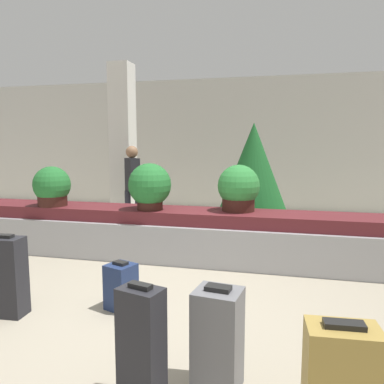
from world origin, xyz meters
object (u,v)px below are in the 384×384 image
object	(u,v)px
suitcase_3	(218,340)
potted_plant_2	(150,187)
traveler_0	(132,182)
potted_plant_0	(239,189)
potted_plant_1	(52,187)
suitcase_2	(121,286)
suitcase_0	(141,346)
decorated_tree	(253,177)
suitcase_1	(5,276)
pillar	(123,144)

from	to	relation	value
suitcase_3	potted_plant_2	distance (m)	3.02
potted_plant_2	traveler_0	world-z (taller)	traveler_0
potted_plant_0	potted_plant_1	size ratio (longest dim) A/B	1.08
suitcase_3	potted_plant_1	size ratio (longest dim) A/B	1.20
suitcase_3	suitcase_2	bearing A→B (deg)	146.85
suitcase_0	suitcase_2	size ratio (longest dim) A/B	1.62
suitcase_2	decorated_tree	size ratio (longest dim) A/B	0.24
suitcase_0	decorated_tree	world-z (taller)	decorated_tree
suitcase_1	potted_plant_1	bearing A→B (deg)	108.32
potted_plant_0	potted_plant_2	world-z (taller)	potted_plant_2
suitcase_3	potted_plant_1	distance (m)	3.93
suitcase_2	traveler_0	bearing A→B (deg)	130.06
suitcase_2	potted_plant_0	distance (m)	2.17
pillar	potted_plant_1	xyz separation A→B (m)	(-0.12, -2.30, -0.63)
suitcase_1	potted_plant_0	bearing A→B (deg)	44.98
suitcase_2	potted_plant_0	world-z (taller)	potted_plant_0
suitcase_3	potted_plant_1	world-z (taller)	potted_plant_1
suitcase_0	suitcase_3	world-z (taller)	suitcase_0
potted_plant_2	potted_plant_1	bearing A→B (deg)	-179.01
suitcase_2	potted_plant_0	xyz separation A→B (m)	(0.93, 1.81, 0.77)
suitcase_0	potted_plant_2	xyz separation A→B (m)	(-0.97, 2.84, 0.65)
traveler_0	pillar	bearing A→B (deg)	169.95
traveler_0	potted_plant_0	bearing A→B (deg)	15.27
pillar	decorated_tree	world-z (taller)	pillar
suitcase_3	decorated_tree	bearing A→B (deg)	99.27
potted_plant_1	potted_plant_2	xyz separation A→B (m)	(1.51, 0.03, 0.05)
potted_plant_1	potted_plant_2	world-z (taller)	potted_plant_2
potted_plant_0	traveler_0	bearing A→B (deg)	148.37
potted_plant_1	decorated_tree	world-z (taller)	decorated_tree
traveler_0	suitcase_0	bearing A→B (deg)	-20.06
pillar	suitcase_0	distance (m)	5.76
suitcase_1	suitcase_3	distance (m)	2.19
suitcase_0	suitcase_1	bearing A→B (deg)	169.71
suitcase_1	traveler_0	size ratio (longest dim) A/B	0.49
suitcase_2	suitcase_3	xyz separation A→B (m)	(1.12, -0.97, 0.11)
potted_plant_2	traveler_0	size ratio (longest dim) A/B	0.41
suitcase_0	potted_plant_0	world-z (taller)	potted_plant_0
potted_plant_0	potted_plant_2	bearing A→B (deg)	-171.22
pillar	traveler_0	xyz separation A→B (m)	(0.53, -0.81, -0.67)
potted_plant_0	decorated_tree	size ratio (longest dim) A/B	0.32
pillar	potted_plant_0	world-z (taller)	pillar
decorated_tree	potted_plant_2	bearing A→B (deg)	-132.93
suitcase_3	traveler_0	size ratio (longest dim) A/B	0.45
suitcase_3	decorated_tree	size ratio (longest dim) A/B	0.36
suitcase_0	potted_plant_2	distance (m)	3.07
pillar	suitcase_2	bearing A→B (deg)	-66.76
suitcase_1	potted_plant_2	world-z (taller)	potted_plant_2
potted_plant_1	decorated_tree	size ratio (longest dim) A/B	0.30
potted_plant_1	potted_plant_0	bearing A→B (deg)	4.47
potted_plant_0	potted_plant_2	distance (m)	1.22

